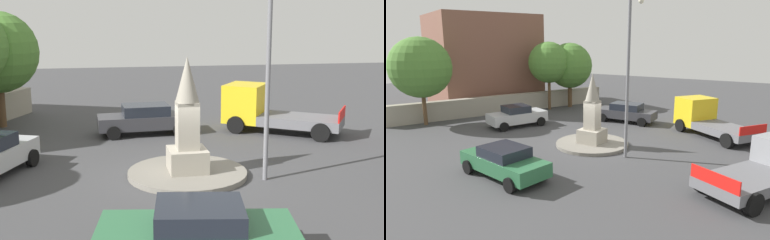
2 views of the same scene
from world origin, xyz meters
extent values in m
plane|color=#424244|center=(0.00, 0.00, 0.00)|extent=(80.00, 80.00, 0.00)
cylinder|color=gray|center=(0.00, 0.00, 0.09)|extent=(4.16, 4.16, 0.18)
cube|color=#9E9687|center=(0.00, 0.00, 0.58)|extent=(1.32, 1.32, 0.79)
cube|color=#9E9687|center=(0.00, 0.00, 1.79)|extent=(0.75, 0.75, 1.64)
cone|color=#9E9687|center=(0.00, 0.00, 3.39)|extent=(0.82, 0.82, 1.55)
cylinder|color=slate|center=(-0.92, -2.52, 4.17)|extent=(0.16, 0.16, 8.35)
cube|color=#38383D|center=(6.58, 0.87, 0.63)|extent=(1.89, 4.45, 0.61)
cube|color=#1E232D|center=(6.58, 0.81, 1.18)|extent=(1.65, 2.22, 0.49)
cylinder|color=black|center=(5.66, 2.36, 0.32)|extent=(0.25, 0.65, 0.64)
cylinder|color=black|center=(7.35, 2.44, 0.32)|extent=(0.25, 0.65, 0.64)
cylinder|color=black|center=(5.80, -0.70, 0.32)|extent=(0.25, 0.65, 0.64)
cylinder|color=black|center=(7.49, -0.62, 0.32)|extent=(0.25, 0.65, 0.64)
cube|color=#2D6B42|center=(-6.21, 0.92, 0.64)|extent=(2.45, 4.61, 0.63)
cube|color=#1E232D|center=(-6.22, 0.86, 1.18)|extent=(1.90, 2.17, 0.46)
cylinder|color=black|center=(-5.61, -0.74, 0.32)|extent=(0.32, 0.67, 0.64)
cylinder|color=black|center=(-5.09, 2.28, 0.32)|extent=(0.32, 0.67, 0.64)
cylinder|color=black|center=(2.18, 5.46, 0.32)|extent=(0.68, 0.45, 0.64)
cube|color=yellow|center=(6.71, -4.13, 1.34)|extent=(2.75, 2.66, 1.83)
cube|color=slate|center=(5.13, -6.39, 0.65)|extent=(3.90, 4.31, 0.45)
cube|color=red|center=(4.07, -7.91, 1.12)|extent=(1.71, 1.22, 0.50)
cylinder|color=black|center=(5.90, -3.43, 0.42)|extent=(0.71, 0.85, 0.84)
cylinder|color=black|center=(7.65, -4.65, 0.42)|extent=(0.71, 0.85, 0.84)
cylinder|color=black|center=(3.62, -6.69, 0.42)|extent=(0.71, 0.85, 0.84)
cylinder|color=black|center=(5.37, -7.91, 0.42)|extent=(0.71, 0.85, 0.84)
cylinder|color=brown|center=(9.50, 7.81, 1.18)|extent=(0.39, 0.39, 2.36)
camera|label=1|loc=(-15.97, 2.89, 5.36)|focal=45.44mm
camera|label=2|loc=(-16.65, -9.50, 5.86)|focal=32.24mm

